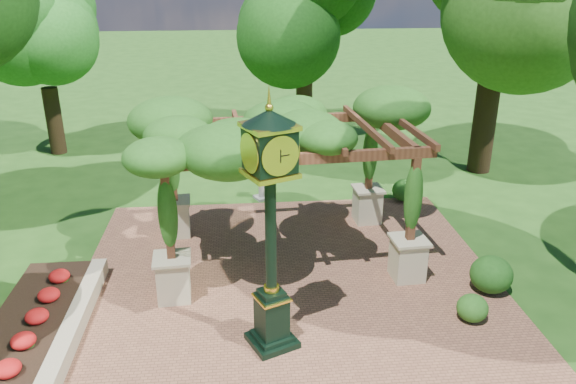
{
  "coord_description": "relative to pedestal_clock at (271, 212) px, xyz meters",
  "views": [
    {
      "loc": [
        -1.11,
        -9.52,
        7.07
      ],
      "look_at": [
        0.0,
        2.5,
        2.2
      ],
      "focal_mm": 35.0,
      "sensor_mm": 36.0,
      "label": 1
    }
  ],
  "objects": [
    {
      "name": "ground",
      "position": [
        0.57,
        0.22,
        -2.92
      ],
      "size": [
        120.0,
        120.0,
        0.0
      ],
      "primitive_type": "plane",
      "color": "#1E4714",
      "rests_on": "ground"
    },
    {
      "name": "brick_plaza",
      "position": [
        0.57,
        1.22,
        -2.9
      ],
      "size": [
        10.0,
        12.0,
        0.04
      ],
      "primitive_type": "cube",
      "color": "brown",
      "rests_on": "ground"
    },
    {
      "name": "border_wall",
      "position": [
        -4.03,
        0.72,
        -2.72
      ],
      "size": [
        0.35,
        5.0,
        0.4
      ],
      "primitive_type": "cube",
      "color": "#C6B793",
      "rests_on": "ground"
    },
    {
      "name": "flower_bed",
      "position": [
        -4.93,
        0.72,
        -2.74
      ],
      "size": [
        1.5,
        5.0,
        0.36
      ],
      "primitive_type": "cube",
      "color": "red",
      "rests_on": "ground"
    },
    {
      "name": "pedestal_clock",
      "position": [
        0.0,
        0.0,
        0.0
      ],
      "size": [
        1.27,
        1.27,
        4.88
      ],
      "rotation": [
        0.0,
        0.0,
        0.41
      ],
      "color": "black",
      "rests_on": "brick_plaza"
    },
    {
      "name": "pergola",
      "position": [
        0.54,
        3.72,
        0.39
      ],
      "size": [
        6.69,
        4.48,
        4.04
      ],
      "rotation": [
        0.0,
        0.0,
        0.07
      ],
      "color": "beige",
      "rests_on": "brick_plaza"
    },
    {
      "name": "sundial",
      "position": [
        0.18,
        7.66,
        -2.54
      ],
      "size": [
        0.63,
        0.63,
        0.86
      ],
      "rotation": [
        0.0,
        0.0,
        0.44
      ],
      "color": "gray",
      "rests_on": "ground"
    },
    {
      "name": "shrub_front",
      "position": [
        4.29,
        0.4,
        -2.58
      ],
      "size": [
        0.79,
        0.79,
        0.6
      ],
      "primitive_type": "ellipsoid",
      "rotation": [
        0.0,
        0.0,
        0.21
      ],
      "color": "#275F1B",
      "rests_on": "brick_plaza"
    },
    {
      "name": "shrub_mid",
      "position": [
        5.16,
        1.49,
        -2.44
      ],
      "size": [
        1.25,
        1.25,
        0.87
      ],
      "primitive_type": "ellipsoid",
      "rotation": [
        0.0,
        0.0,
        -0.37
      ],
      "color": "#1C4B15",
      "rests_on": "brick_plaza"
    },
    {
      "name": "shrub_back",
      "position": [
        4.72,
        6.99,
        -2.53
      ],
      "size": [
        0.79,
        0.79,
        0.71
      ],
      "primitive_type": "ellipsoid",
      "rotation": [
        0.0,
        0.0,
        -0.01
      ],
      "color": "#27641D",
      "rests_on": "brick_plaza"
    },
    {
      "name": "tree_west_far",
      "position": [
        -7.84,
        13.31,
        1.8
      ],
      "size": [
        3.8,
        3.8,
        6.88
      ],
      "color": "black",
      "rests_on": "ground"
    },
    {
      "name": "tree_north",
      "position": [
        2.28,
        13.88,
        2.51
      ],
      "size": [
        4.63,
        4.63,
        7.9
      ],
      "color": "#342315",
      "rests_on": "ground"
    }
  ]
}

